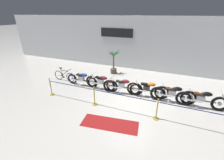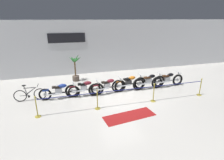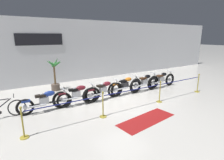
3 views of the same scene
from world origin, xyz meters
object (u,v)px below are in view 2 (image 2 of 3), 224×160
object	(u,v)px
motorcycle_black_4	(149,82)
stanchion_mid_right	(153,95)
motorcycle_orange_3	(129,83)
motorcycle_black_5	(168,80)
stanchion_far_right	(200,90)
motorcycle_maroon_2	(108,86)
potted_palm_left_of_row	(75,68)
motorcycle_blue_0	(60,91)
bicycle	(30,94)
floor_banner	(129,116)
stanchion_far_left	(103,95)
motorcycle_maroon_1	(85,89)
stanchion_mid_left	(97,102)

from	to	relation	value
motorcycle_black_4	stanchion_mid_right	bearing A→B (deg)	-109.76
motorcycle_orange_3	motorcycle_black_5	distance (m)	2.67
stanchion_far_right	motorcycle_maroon_2	bearing A→B (deg)	162.13
motorcycle_black_5	potted_palm_left_of_row	distance (m)	6.42
motorcycle_blue_0	bicycle	distance (m)	1.60
floor_banner	stanchion_far_right	bearing A→B (deg)	5.05
stanchion_far_left	floor_banner	xyz separation A→B (m)	(1.00, -1.09, -0.72)
motorcycle_maroon_1	motorcycle_black_4	bearing A→B (deg)	0.72
motorcycle_black_5	stanchion_far_right	size ratio (longest dim) A/B	2.27
potted_palm_left_of_row	stanchion_far_left	xyz separation A→B (m)	(1.00, -4.53, -0.26)
motorcycle_blue_0	floor_banner	size ratio (longest dim) A/B	0.92
motorcycle_maroon_2	stanchion_mid_left	bearing A→B (deg)	-120.10
bicycle	stanchion_mid_right	size ratio (longest dim) A/B	1.60
floor_banner	motorcycle_black_5	bearing A→B (deg)	29.12
motorcycle_blue_0	motorcycle_orange_3	xyz separation A→B (m)	(4.18, 0.09, 0.02)
motorcycle_maroon_2	stanchion_far_left	size ratio (longest dim) A/B	0.26
potted_palm_left_of_row	stanchion_far_right	size ratio (longest dim) A/B	1.85
motorcycle_maroon_1	motorcycle_orange_3	bearing A→B (deg)	2.53
motorcycle_black_4	floor_banner	size ratio (longest dim) A/B	0.95
stanchion_far_right	motorcycle_black_4	bearing A→B (deg)	144.14
motorcycle_black_4	stanchion_mid_left	distance (m)	4.11
stanchion_mid_right	stanchion_far_right	distance (m)	3.03
stanchion_mid_right	floor_banner	bearing A→B (deg)	-148.80
bicycle	motorcycle_black_5	bearing A→B (deg)	-1.38
stanchion_mid_left	motorcycle_maroon_2	bearing A→B (deg)	59.90
motorcycle_black_4	motorcycle_black_5	size ratio (longest dim) A/B	0.97
motorcycle_blue_0	potted_palm_left_of_row	bearing A→B (deg)	68.70
motorcycle_maroon_1	motorcycle_black_4	distance (m)	4.13
motorcycle_black_5	motorcycle_maroon_2	bearing A→B (deg)	-179.27
motorcycle_orange_3	floor_banner	bearing A→B (deg)	-110.57
motorcycle_blue_0	motorcycle_orange_3	bearing A→B (deg)	1.28
motorcycle_maroon_1	floor_banner	bearing A→B (deg)	-58.45
stanchion_mid_left	floor_banner	distance (m)	1.73
bicycle	floor_banner	world-z (taller)	bicycle
motorcycle_maroon_1	motorcycle_maroon_2	bearing A→B (deg)	-0.87
bicycle	motorcycle_maroon_2	bearing A→B (deg)	-3.36
stanchion_mid_right	motorcycle_maroon_1	bearing A→B (deg)	154.33
bicycle	stanchion_mid_right	world-z (taller)	stanchion_mid_right
motorcycle_maroon_1	motorcycle_maroon_2	world-z (taller)	motorcycle_maroon_1
stanchion_far_left	potted_palm_left_of_row	bearing A→B (deg)	102.43
stanchion_mid_left	stanchion_mid_right	world-z (taller)	same
motorcycle_blue_0	bicycle	xyz separation A→B (m)	(-1.58, 0.20, -0.10)
motorcycle_maroon_2	floor_banner	distance (m)	2.82
stanchion_far_right	floor_banner	xyz separation A→B (m)	(-4.83, -1.09, -0.35)
stanchion_far_right	stanchion_far_left	bearing A→B (deg)	180.00
motorcycle_maroon_1	bicycle	world-z (taller)	motorcycle_maroon_1
stanchion_far_left	floor_banner	bearing A→B (deg)	-47.60
motorcycle_maroon_2	potted_palm_left_of_row	xyz separation A→B (m)	(-1.66, 2.87, 0.51)
motorcycle_maroon_2	floor_banner	size ratio (longest dim) A/B	0.97
motorcycle_maroon_1	bicycle	bearing A→B (deg)	175.49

